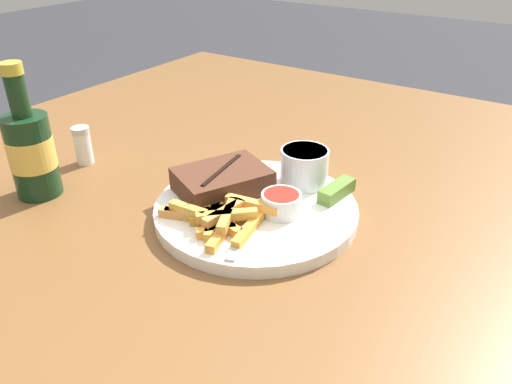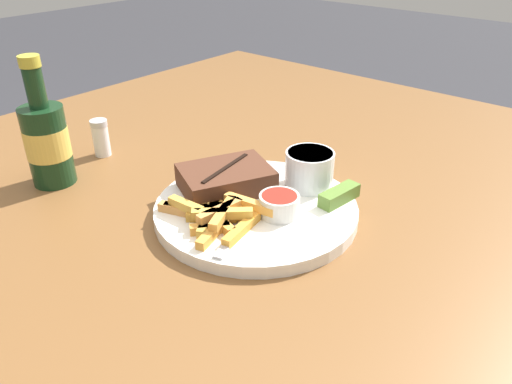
# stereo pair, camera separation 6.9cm
# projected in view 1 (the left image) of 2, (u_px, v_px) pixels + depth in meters

# --- Properties ---
(dining_table) EXTENTS (1.40, 1.34, 0.74)m
(dining_table) POSITION_uv_depth(u_px,v_px,m) (256.00, 252.00, 0.74)
(dining_table) COLOR brown
(dining_table) RESTS_ON ground_plane
(dinner_plate) EXTENTS (0.28, 0.28, 0.02)m
(dinner_plate) POSITION_uv_depth(u_px,v_px,m) (256.00, 210.00, 0.70)
(dinner_plate) COLOR white
(dinner_plate) RESTS_ON dining_table
(steak_portion) EXTENTS (0.16, 0.14, 0.04)m
(steak_portion) POSITION_uv_depth(u_px,v_px,m) (222.00, 180.00, 0.72)
(steak_portion) COLOR #512D1E
(steak_portion) RESTS_ON dinner_plate
(fries_pile) EXTENTS (0.11, 0.14, 0.02)m
(fries_pile) POSITION_uv_depth(u_px,v_px,m) (218.00, 218.00, 0.65)
(fries_pile) COLOR gold
(fries_pile) RESTS_ON dinner_plate
(coleslaw_cup) EXTENTS (0.07, 0.07, 0.05)m
(coleslaw_cup) POSITION_uv_depth(u_px,v_px,m) (304.00, 165.00, 0.74)
(coleslaw_cup) COLOR white
(coleslaw_cup) RESTS_ON dinner_plate
(dipping_sauce_cup) EXTENTS (0.05, 0.05, 0.03)m
(dipping_sauce_cup) POSITION_uv_depth(u_px,v_px,m) (281.00, 203.00, 0.67)
(dipping_sauce_cup) COLOR silver
(dipping_sauce_cup) RESTS_ON dinner_plate
(pickle_spear) EXTENTS (0.07, 0.03, 0.02)m
(pickle_spear) POSITION_uv_depth(u_px,v_px,m) (337.00, 191.00, 0.71)
(pickle_spear) COLOR #567A2D
(pickle_spear) RESTS_ON dinner_plate
(fork_utensil) EXTENTS (0.13, 0.06, 0.00)m
(fork_utensil) POSITION_uv_depth(u_px,v_px,m) (243.00, 232.00, 0.63)
(fork_utensil) COLOR #B7B7BC
(fork_utensil) RESTS_ON dinner_plate
(beer_bottle) EXTENTS (0.07, 0.07, 0.20)m
(beer_bottle) POSITION_uv_depth(u_px,v_px,m) (31.00, 151.00, 0.73)
(beer_bottle) COLOR #143319
(beer_bottle) RESTS_ON dining_table
(salt_shaker) EXTENTS (0.03, 0.03, 0.07)m
(salt_shaker) POSITION_uv_depth(u_px,v_px,m) (83.00, 145.00, 0.84)
(salt_shaker) COLOR white
(salt_shaker) RESTS_ON dining_table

